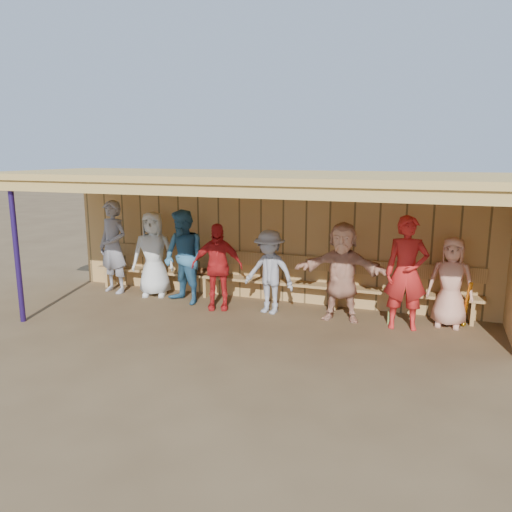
{
  "coord_description": "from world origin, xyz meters",
  "views": [
    {
      "loc": [
        2.89,
        -7.69,
        2.81
      ],
      "look_at": [
        0.0,
        0.35,
        1.05
      ],
      "focal_mm": 35.0,
      "sensor_mm": 36.0,
      "label": 1
    }
  ],
  "objects": [
    {
      "name": "bench",
      "position": [
        0.0,
        1.12,
        0.53
      ],
      "size": [
        7.6,
        0.34,
        0.93
      ],
      "color": "tan",
      "rests_on": "ground"
    },
    {
      "name": "player_a",
      "position": [
        -3.22,
        0.71,
        0.95
      ],
      "size": [
        0.77,
        0.59,
        1.89
      ],
      "primitive_type": "imported",
      "rotation": [
        0.0,
        0.0,
        -0.21
      ],
      "color": "gray",
      "rests_on": "ground"
    },
    {
      "name": "dugout_structure",
      "position": [
        0.39,
        0.69,
        1.69
      ],
      "size": [
        8.8,
        3.2,
        2.5
      ],
      "color": "tan",
      "rests_on": "ground"
    },
    {
      "name": "player_c",
      "position": [
        -1.5,
        0.5,
        0.89
      ],
      "size": [
        1.06,
        0.96,
        1.79
      ],
      "primitive_type": "imported",
      "rotation": [
        0.0,
        0.0,
        -0.4
      ],
      "color": "teal",
      "rests_on": "ground"
    },
    {
      "name": "player_e",
      "position": [
        0.21,
        0.48,
        0.75
      ],
      "size": [
        1.06,
        0.74,
        1.5
      ],
      "primitive_type": "imported",
      "rotation": [
        0.0,
        0.0,
        -0.2
      ],
      "color": "#95969D",
      "rests_on": "ground"
    },
    {
      "name": "player_f",
      "position": [
        1.48,
        0.53,
        0.85
      ],
      "size": [
        1.59,
        0.56,
        1.69
      ],
      "primitive_type": "imported",
      "rotation": [
        0.0,
        0.0,
        0.04
      ],
      "color": "tan",
      "rests_on": "ground"
    },
    {
      "name": "player_b",
      "position": [
        -2.32,
        0.76,
        0.85
      ],
      "size": [
        0.96,
        0.77,
        1.7
      ],
      "primitive_type": "imported",
      "rotation": [
        0.0,
        0.0,
        0.31
      ],
      "color": "silver",
      "rests_on": "ground"
    },
    {
      "name": "dugout_equipment",
      "position": [
        -1.1,
        0.99,
        0.49
      ],
      "size": [
        7.25,
        0.62,
        0.8
      ],
      "color": "orange",
      "rests_on": "ground"
    },
    {
      "name": "ground",
      "position": [
        0.0,
        0.0,
        0.0
      ],
      "size": [
        90.0,
        90.0,
        0.0
      ],
      "primitive_type": "plane",
      "color": "brown",
      "rests_on": "ground"
    },
    {
      "name": "player_h",
      "position": [
        3.22,
        0.81,
        0.75
      ],
      "size": [
        0.77,
        0.54,
        1.49
      ],
      "primitive_type": "imported",
      "rotation": [
        0.0,
        0.0,
        -0.1
      ],
      "color": "#E19B7E",
      "rests_on": "ground"
    },
    {
      "name": "player_g",
      "position": [
        2.53,
        0.45,
        0.93
      ],
      "size": [
        0.73,
        0.53,
        1.85
      ],
      "primitive_type": "imported",
      "rotation": [
        0.0,
        0.0,
        0.14
      ],
      "color": "red",
      "rests_on": "ground"
    },
    {
      "name": "player_d",
      "position": [
        -0.77,
        0.38,
        0.79
      ],
      "size": [
        1.01,
        0.66,
        1.59
      ],
      "primitive_type": "imported",
      "rotation": [
        0.0,
        0.0,
        0.32
      ],
      "color": "red",
      "rests_on": "ground"
    }
  ]
}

